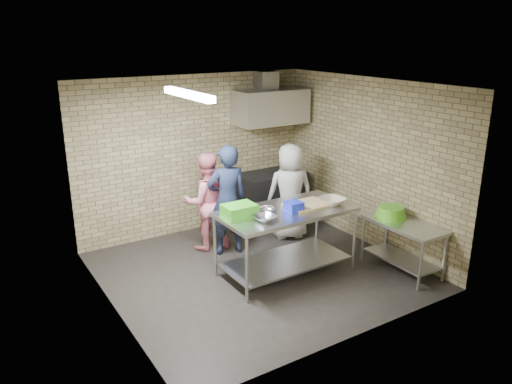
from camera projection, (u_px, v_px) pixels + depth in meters
floor at (257, 271)px, 7.38m from camera, size 4.20×4.20×0.00m
ceiling at (258, 85)px, 6.55m from camera, size 4.20×4.20×0.00m
back_wall at (195, 155)px, 8.58m from camera, size 4.20×0.06×2.70m
front_wall at (358, 229)px, 5.36m from camera, size 4.20×0.06×2.70m
left_wall at (107, 211)px, 5.90m from camera, size 0.06×4.00×2.70m
right_wall at (368, 163)px, 8.03m from camera, size 0.06×4.00×2.70m
prep_table at (286, 242)px, 7.20m from camera, size 1.94×0.97×0.97m
side_counter at (402, 247)px, 7.30m from camera, size 0.60×1.20×0.75m
stove at (271, 196)px, 9.26m from camera, size 1.20×0.70×0.90m
range_hood at (271, 107)px, 8.79m from camera, size 1.30×0.60×0.60m
hood_duct at (266, 80)px, 8.77m from camera, size 0.35×0.30×0.30m
wall_shelf at (278, 114)px, 9.15m from camera, size 0.80×0.20×0.04m
fluorescent_fixture at (188, 94)px, 6.06m from camera, size 0.10×1.25×0.08m
green_crate at (239, 211)px, 6.76m from camera, size 0.43×0.32×0.17m
blue_tub at (294, 206)px, 6.97m from camera, size 0.22×0.22×0.14m
cutting_board at (307, 205)px, 7.20m from camera, size 0.59×0.45×0.03m
mixing_bowl_a at (265, 218)px, 6.62m from camera, size 0.33×0.33×0.07m
mixing_bowl_b at (267, 210)px, 6.92m from camera, size 0.25×0.25×0.07m
ceramic_bowl at (332, 201)px, 7.27m from camera, size 0.40×0.40×0.09m
green_basin at (391, 212)px, 7.34m from camera, size 0.46×0.46×0.17m
bottle_red at (267, 109)px, 8.99m from camera, size 0.07×0.07×0.18m
bottle_green at (285, 108)px, 9.20m from camera, size 0.06×0.06×0.15m
man_navy at (227, 200)px, 7.74m from camera, size 0.71×0.54×1.75m
woman_pink at (206, 201)px, 7.94m from camera, size 0.86×0.72×1.58m
woman_white at (290, 191)px, 8.37m from camera, size 0.91×0.74×1.62m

